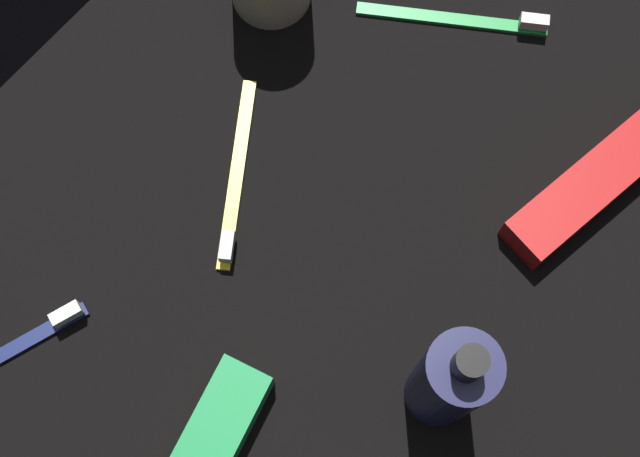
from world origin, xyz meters
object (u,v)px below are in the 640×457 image
at_px(toothbrush_navy, 0,355).
at_px(toothbrush_yellow, 238,180).
at_px(lotion_bottle, 450,381).
at_px(toothpaste_box_red, 592,185).
at_px(toothbrush_green, 464,19).

bearing_deg(toothbrush_navy, toothbrush_yellow, 168.03).
bearing_deg(lotion_bottle, toothbrush_yellow, -98.51).
bearing_deg(lotion_bottle, toothpaste_box_red, -179.01).
xyz_separation_m(lotion_bottle, toothpaste_box_red, (-0.23, -0.00, -0.06)).
relative_size(lotion_bottle, toothbrush_yellow, 1.17).
distance_m(toothbrush_green, toothbrush_yellow, 0.26).
xyz_separation_m(lotion_bottle, toothbrush_green, (-0.29, -0.19, -0.07)).
bearing_deg(toothbrush_yellow, toothbrush_navy, -11.97).
height_order(lotion_bottle, toothbrush_green, lotion_bottle).
xyz_separation_m(lotion_bottle, toothbrush_navy, (0.21, -0.30, -0.07)).
bearing_deg(lotion_bottle, toothbrush_navy, -55.60).
xyz_separation_m(lotion_bottle, toothbrush_yellow, (-0.04, -0.25, -0.07)).
height_order(lotion_bottle, toothbrush_navy, lotion_bottle).
height_order(lotion_bottle, toothpaste_box_red, lotion_bottle).
xyz_separation_m(toothbrush_green, toothpaste_box_red, (0.07, 0.19, 0.01)).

